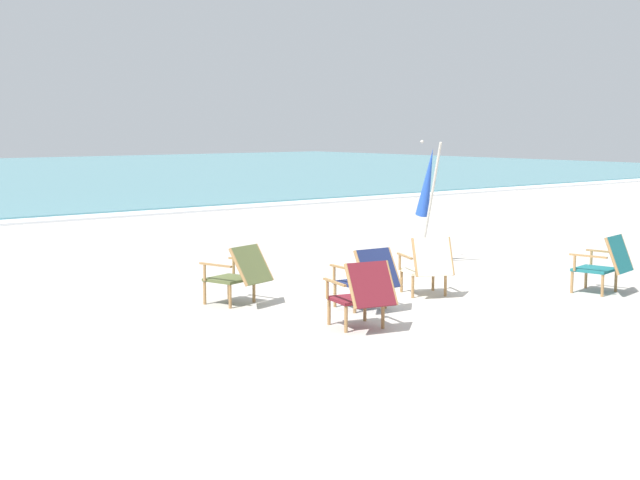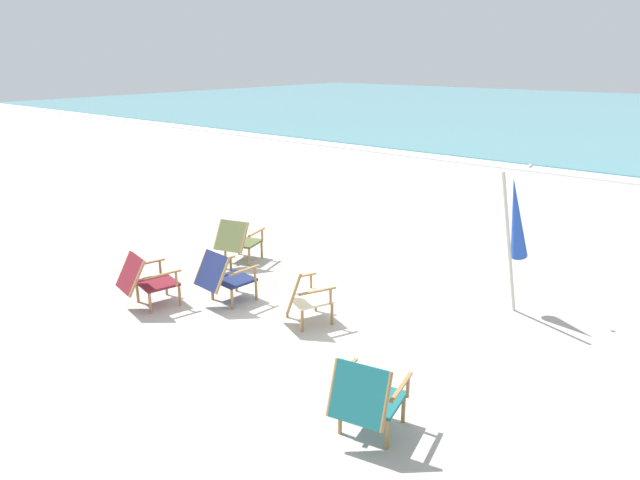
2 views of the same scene
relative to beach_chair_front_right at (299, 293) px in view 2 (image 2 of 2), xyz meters
The scene contains 8 objects.
ground_plane 0.52m from the beach_chair_front_right, behind, with size 80.00×80.00×0.00m, color #B2AAA0.
surf_band 12.60m from the beach_chair_front_right, 91.33° to the left, with size 80.00×1.10×0.06m, color white.
beach_chair_front_right is the anchor object (origin of this frame).
beach_chair_back_left 2.45m from the beach_chair_front_right, 34.25° to the right, with size 0.70×0.80×0.81m.
beach_chair_mid_center 1.25m from the beach_chair_front_right, behind, with size 0.64×0.80×0.78m.
beach_chair_front_left 2.55m from the beach_chair_front_right, 154.92° to the left, with size 0.76×0.90×0.77m.
beach_chair_back_right 2.21m from the beach_chair_front_right, 154.44° to the right, with size 0.73×0.86×0.79m.
umbrella_furled_blue 2.98m from the beach_chair_front_right, 44.98° to the left, with size 0.34×0.68×2.05m.
Camera 2 is at (4.81, -5.14, 3.38)m, focal length 32.00 mm.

